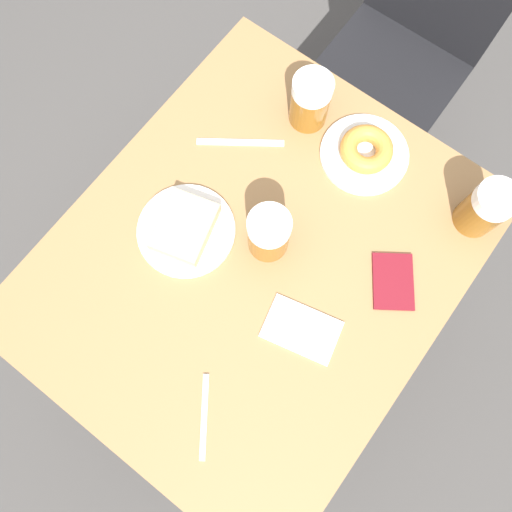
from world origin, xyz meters
TOP-DOWN VIEW (x-y plane):
  - ground_plane at (0.00, 0.00)m, footprint 8.00×8.00m
  - table at (0.00, 0.00)m, footprint 0.82×0.98m
  - chair at (-0.07, 0.85)m, footprint 0.40×0.40m
  - plate_with_cake at (-0.16, -0.04)m, footprint 0.22×0.22m
  - plate_with_donut at (0.05, 0.35)m, footprint 0.21×0.21m
  - beer_mug_left at (-0.00, 0.04)m, footprint 0.09×0.09m
  - beer_mug_center at (0.34, 0.37)m, footprint 0.09×0.09m
  - beer_mug_right at (-0.11, 0.35)m, footprint 0.09×0.09m
  - napkin_folded at (0.17, -0.07)m, footprint 0.18×0.13m
  - fork at (0.12, -0.33)m, footprint 0.11×0.14m
  - knife at (-0.20, 0.20)m, footprint 0.18×0.13m
  - passport_near_edge at (0.27, 0.14)m, footprint 0.14×0.15m

SIDE VIEW (x-z plane):
  - ground_plane at x=0.00m, z-range 0.00..0.00m
  - chair at x=-0.07m, z-range 0.10..1.00m
  - table at x=0.00m, z-range 0.30..1.01m
  - knife at x=-0.20m, z-range 0.71..0.72m
  - fork at x=0.12m, z-range 0.71..0.72m
  - napkin_folded at x=0.17m, z-range 0.71..0.72m
  - passport_near_edge at x=0.27m, z-range 0.71..0.72m
  - plate_with_cake at x=-0.16m, z-range 0.71..0.75m
  - plate_with_donut at x=0.05m, z-range 0.71..0.76m
  - beer_mug_left at x=0.00m, z-range 0.71..0.85m
  - beer_mug_center at x=0.34m, z-range 0.71..0.85m
  - beer_mug_right at x=-0.11m, z-range 0.71..0.85m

